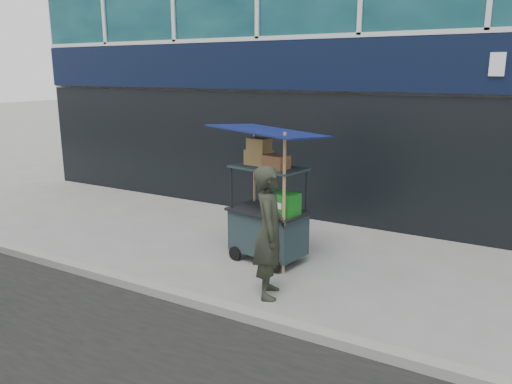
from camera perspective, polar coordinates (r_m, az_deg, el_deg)
The scene contains 4 objects.
ground at distance 6.20m, azimuth -1.71°, elevation -13.21°, with size 80.00×80.00×0.00m, color slate.
curb at distance 6.02m, azimuth -2.74°, elevation -13.44°, with size 80.00×0.18×0.12m, color gray.
vendor_cart at distance 7.42m, azimuth 1.46°, elevation -2.62°, with size 1.68×1.32×2.05m.
vendor_man at distance 6.24m, azimuth 1.56°, elevation -4.61°, with size 0.62×0.40×1.69m, color #25291E.
Camera 1 is at (2.92, -4.70, 2.80)m, focal length 35.00 mm.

